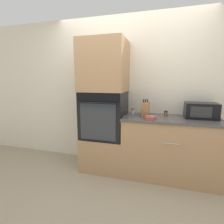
% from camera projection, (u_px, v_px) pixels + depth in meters
% --- Properties ---
extents(ground_plane, '(12.00, 12.00, 0.00)m').
position_uv_depth(ground_plane, '(120.00, 179.00, 2.60)').
color(ground_plane, gray).
extents(wall_back, '(8.00, 0.05, 2.50)m').
position_uv_depth(wall_back, '(130.00, 92.00, 2.97)').
color(wall_back, beige).
rests_on(wall_back, ground_plane).
extents(oven_cabinet_base, '(0.69, 0.60, 0.54)m').
position_uv_depth(oven_cabinet_base, '(105.00, 152.00, 2.93)').
color(oven_cabinet_base, '#A87F56').
rests_on(oven_cabinet_base, ground_plane).
extents(wall_oven, '(0.67, 0.64, 0.74)m').
position_uv_depth(wall_oven, '(104.00, 115.00, 2.81)').
color(wall_oven, black).
rests_on(wall_oven, oven_cabinet_base).
extents(oven_cabinet_upper, '(0.69, 0.60, 0.78)m').
position_uv_depth(oven_cabinet_upper, '(104.00, 66.00, 2.68)').
color(oven_cabinet_upper, '#A87F56').
rests_on(oven_cabinet_upper, wall_oven).
extents(counter_unit, '(1.38, 0.63, 0.92)m').
position_uv_depth(counter_unit, '(169.00, 148.00, 2.61)').
color(counter_unit, '#A87F56').
rests_on(counter_unit, ground_plane).
extents(microwave, '(0.43, 0.30, 0.22)m').
position_uv_depth(microwave, '(201.00, 111.00, 2.49)').
color(microwave, black).
rests_on(microwave, counter_unit).
extents(knife_block, '(0.12, 0.12, 0.26)m').
position_uv_depth(knife_block, '(145.00, 109.00, 2.61)').
color(knife_block, olive).
rests_on(knife_block, counter_unit).
extents(bowl, '(0.17, 0.17, 0.04)m').
position_uv_depth(bowl, '(150.00, 118.00, 2.45)').
color(bowl, '#B24C42').
rests_on(bowl, counter_unit).
extents(condiment_jar_near, '(0.06, 0.06, 0.08)m').
position_uv_depth(condiment_jar_near, '(166.00, 113.00, 2.68)').
color(condiment_jar_near, brown).
rests_on(condiment_jar_near, counter_unit).
extents(condiment_jar_mid, '(0.05, 0.05, 0.09)m').
position_uv_depth(condiment_jar_mid, '(133.00, 112.00, 2.79)').
color(condiment_jar_mid, silver).
rests_on(condiment_jar_mid, counter_unit).
extents(condiment_jar_far, '(0.06, 0.06, 0.11)m').
position_uv_depth(condiment_jar_far, '(142.00, 111.00, 2.75)').
color(condiment_jar_far, '#427047').
rests_on(condiment_jar_far, counter_unit).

